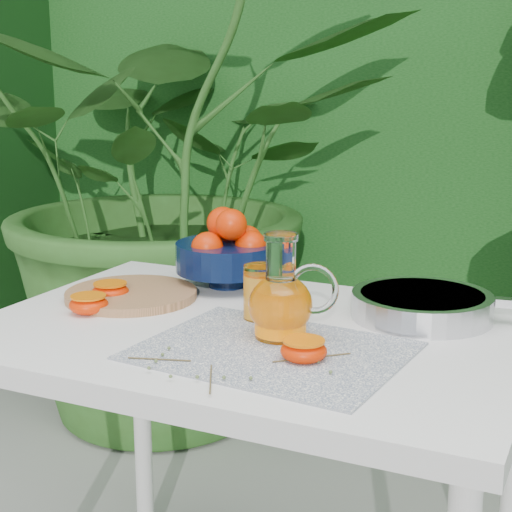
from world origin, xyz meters
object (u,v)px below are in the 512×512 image
at_px(white_table, 251,368).
at_px(cutting_board, 131,295).
at_px(saute_pan, 424,304).
at_px(fruit_bowl, 228,250).
at_px(juice_pitcher, 282,302).

distance_m(white_table, cutting_board, 0.33).
bearing_deg(saute_pan, white_table, -145.67).
distance_m(fruit_bowl, saute_pan, 0.45).
bearing_deg(fruit_bowl, white_table, -54.59).
bearing_deg(white_table, fruit_bowl, 125.41).
relative_size(fruit_bowl, saute_pan, 0.61).
bearing_deg(white_table, juice_pitcher, -27.62).
relative_size(white_table, juice_pitcher, 5.39).
distance_m(white_table, saute_pan, 0.35).
xyz_separation_m(white_table, fruit_bowl, (-0.17, 0.24, 0.16)).
bearing_deg(saute_pan, cutting_board, -167.89).
height_order(cutting_board, fruit_bowl, fruit_bowl).
xyz_separation_m(cutting_board, juice_pitcher, (0.39, -0.10, 0.06)).
bearing_deg(white_table, cutting_board, 168.37).
relative_size(white_table, cutting_board, 3.68).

